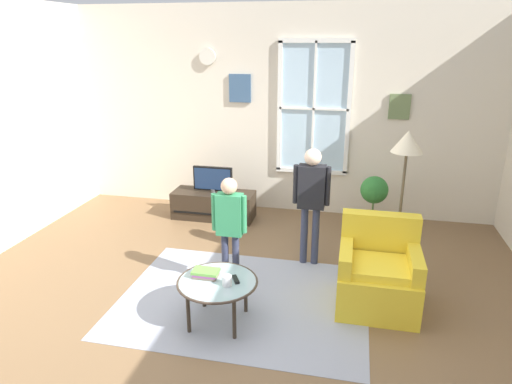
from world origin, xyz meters
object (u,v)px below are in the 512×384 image
at_px(person_green_shirt, 230,221).
at_px(armchair, 378,275).
at_px(book_stack, 206,273).
at_px(remote_near_books, 236,279).
at_px(tv_stand, 214,205).
at_px(cup, 227,281).
at_px(coffee_table, 217,284).
at_px(floor_lamp, 406,157).
at_px(television, 213,179).
at_px(potted_plant_by_window, 374,198).
at_px(person_black_shirt, 311,193).

bearing_deg(person_green_shirt, armchair, -0.22).
xyz_separation_m(book_stack, remote_near_books, (0.29, -0.01, -0.02)).
relative_size(tv_stand, cup, 12.47).
relative_size(tv_stand, coffee_table, 1.59).
bearing_deg(armchair, floor_lamp, 69.84).
height_order(television, floor_lamp, floor_lamp).
bearing_deg(television, armchair, -39.29).
distance_m(armchair, potted_plant_by_window, 1.97).
xyz_separation_m(tv_stand, potted_plant_by_window, (2.26, 0.12, 0.24)).
xyz_separation_m(remote_near_books, potted_plant_by_window, (1.28, 2.54, 0.00)).
relative_size(coffee_table, cup, 7.83).
height_order(potted_plant_by_window, floor_lamp, floor_lamp).
bearing_deg(book_stack, coffee_table, -21.68).
bearing_deg(cup, book_stack, 156.02).
distance_m(person_black_shirt, floor_lamp, 1.09).
relative_size(armchair, cup, 9.18).
bearing_deg(television, cup, -69.85).
height_order(armchair, coffee_table, armchair).
xyz_separation_m(armchair, book_stack, (-1.57, -0.57, 0.14)).
bearing_deg(armchair, cup, -153.33).
distance_m(tv_stand, person_black_shirt, 2.00).
bearing_deg(coffee_table, person_green_shirt, 94.65).
relative_size(remote_near_books, person_black_shirt, 0.10).
bearing_deg(armchair, potted_plant_by_window, 90.05).
xyz_separation_m(book_stack, potted_plant_by_window, (1.57, 2.53, -0.02)).
bearing_deg(book_stack, cup, -23.98).
bearing_deg(person_green_shirt, cup, -76.81).
height_order(book_stack, remote_near_books, book_stack).
xyz_separation_m(person_black_shirt, floor_lamp, (0.95, -0.18, 0.52)).
height_order(television, person_green_shirt, person_green_shirt).
relative_size(tv_stand, person_black_shirt, 0.86).
bearing_deg(book_stack, person_black_shirt, 57.65).
height_order(tv_stand, book_stack, book_stack).
height_order(armchair, book_stack, armchair).
distance_m(coffee_table, person_green_shirt, 0.72).
relative_size(person_green_shirt, potted_plant_by_window, 1.64).
bearing_deg(armchair, book_stack, -160.13).
relative_size(remote_near_books, person_green_shirt, 0.12).
bearing_deg(remote_near_books, floor_lamp, 37.16).
xyz_separation_m(television, floor_lamp, (2.46, -1.30, 0.79)).
bearing_deg(remote_near_books, television, 111.98).
relative_size(television, coffee_table, 0.77).
bearing_deg(cup, remote_near_books, 61.72).
bearing_deg(remote_near_books, tv_stand, 111.96).
relative_size(television, floor_lamp, 0.35).
bearing_deg(book_stack, potted_plant_by_window, 58.27).
bearing_deg(person_black_shirt, book_stack, -122.35).
xyz_separation_m(television, potted_plant_by_window, (2.26, 0.12, -0.15)).
relative_size(tv_stand, book_stack, 4.88).
bearing_deg(coffee_table, armchair, 23.15).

